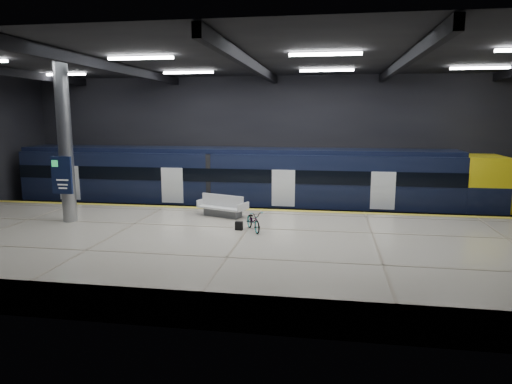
# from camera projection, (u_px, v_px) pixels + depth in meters

# --- Properties ---
(ground) EXTENTS (30.00, 30.00, 0.00)m
(ground) POSITION_uv_depth(u_px,v_px,m) (252.00, 247.00, 20.06)
(ground) COLOR black
(ground) RESTS_ON ground
(room_shell) EXTENTS (30.10, 16.10, 8.05)m
(room_shell) POSITION_uv_depth(u_px,v_px,m) (252.00, 115.00, 19.11)
(room_shell) COLOR black
(room_shell) RESTS_ON ground
(platform) EXTENTS (30.00, 11.00, 1.10)m
(platform) POSITION_uv_depth(u_px,v_px,m) (242.00, 251.00, 17.53)
(platform) COLOR beige
(platform) RESTS_ON ground
(safety_strip) EXTENTS (30.00, 0.40, 0.01)m
(safety_strip) POSITION_uv_depth(u_px,v_px,m) (262.00, 210.00, 22.55)
(safety_strip) COLOR gold
(safety_strip) RESTS_ON platform
(rails) EXTENTS (30.00, 1.52, 0.16)m
(rails) POSITION_uv_depth(u_px,v_px,m) (269.00, 218.00, 25.40)
(rails) COLOR gray
(rails) RESTS_ON ground
(train) EXTENTS (29.40, 2.84, 3.79)m
(train) POSITION_uv_depth(u_px,v_px,m) (264.00, 183.00, 25.11)
(train) COLOR black
(train) RESTS_ON ground
(bench) EXTENTS (2.48, 1.70, 1.01)m
(bench) POSITION_uv_depth(u_px,v_px,m) (223.00, 209.00, 21.04)
(bench) COLOR #595B60
(bench) RESTS_ON platform
(bicycle) EXTENTS (1.21, 1.66, 0.83)m
(bicycle) POSITION_uv_depth(u_px,v_px,m) (253.00, 221.00, 18.41)
(bicycle) COLOR #99999E
(bicycle) RESTS_ON platform
(pannier_bag) EXTENTS (0.31, 0.21, 0.35)m
(pannier_bag) POSITION_uv_depth(u_px,v_px,m) (239.00, 226.00, 18.55)
(pannier_bag) COLOR black
(pannier_bag) RESTS_ON platform
(info_column) EXTENTS (0.90, 0.78, 6.90)m
(info_column) POSITION_uv_depth(u_px,v_px,m) (65.00, 145.00, 19.58)
(info_column) COLOR #9EA0A5
(info_column) RESTS_ON platform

